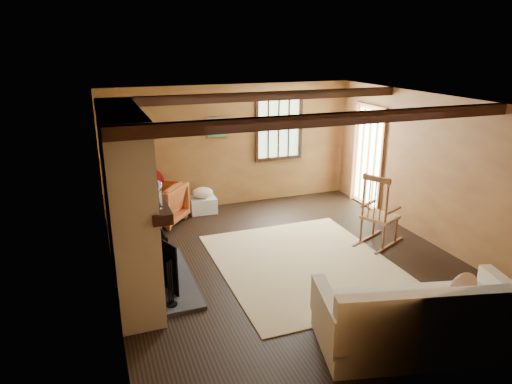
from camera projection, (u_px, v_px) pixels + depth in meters
name	position (u px, v px, depth m)	size (l,w,h in m)	color
ground	(287.00, 260.00, 6.94)	(5.50, 5.50, 0.00)	black
room_envelope	(295.00, 151.00, 6.73)	(5.02, 5.52, 2.44)	olive
fireplace	(130.00, 210.00, 5.86)	(1.02, 2.30, 2.40)	#A3633F
rug	(304.00, 264.00, 6.82)	(2.50, 3.00, 0.01)	#D0B38B
rocking_chair	(379.00, 215.00, 7.34)	(0.98, 0.78, 1.20)	tan
sofa	(422.00, 322.00, 4.87)	(2.33, 1.44, 0.88)	silver
firewood_pile	(136.00, 211.00, 8.57)	(0.70, 0.13, 0.25)	#513623
laundry_basket	(203.00, 205.00, 8.85)	(0.50, 0.38, 0.30)	white
basket_pillow	(202.00, 193.00, 8.77)	(0.41, 0.33, 0.20)	silver
armchair	(160.00, 203.00, 8.28)	(0.78, 0.81, 0.73)	#BF6026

